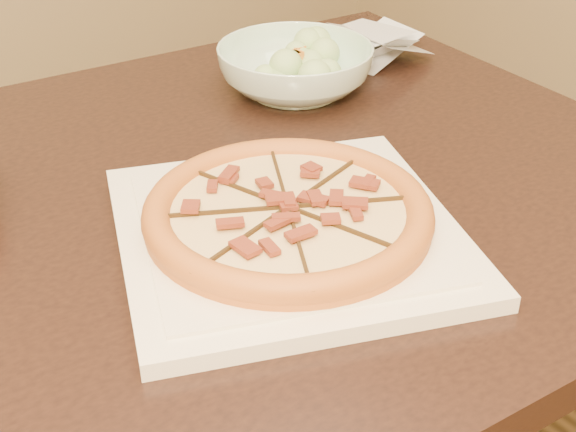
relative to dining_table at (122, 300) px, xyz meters
The scene contains 6 objects.
dining_table is the anchor object (origin of this frame).
plate 0.23m from the dining_table, 49.28° to the right, with size 0.44×0.44×0.02m.
pizza 0.24m from the dining_table, 49.29° to the right, with size 0.29×0.29×0.03m.
salad_bowl 0.42m from the dining_table, 22.60° to the left, with size 0.22×0.22×0.07m, color white.
salad 0.44m from the dining_table, 22.71° to the left, with size 0.10×0.11×0.04m.
cling_film 0.58m from the dining_table, 17.34° to the left, with size 0.16×0.13×0.05m, color silver, non-canonical shape.
Camera 1 is at (-0.34, -0.57, 1.20)m, focal length 50.00 mm.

